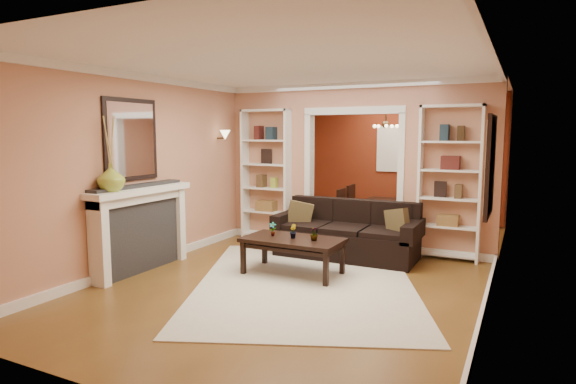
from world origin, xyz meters
The scene contains 30 objects.
floor centered at (0.00, 0.00, 0.00)m, with size 8.00×8.00×0.00m, color brown.
ceiling centered at (0.00, 0.00, 2.70)m, with size 8.00×8.00×0.00m, color white.
wall_back centered at (0.00, 4.00, 1.35)m, with size 8.00×8.00×0.00m, color tan.
wall_front centered at (0.00, -4.00, 1.35)m, with size 8.00×8.00×0.00m, color tan.
wall_left centered at (-2.25, 0.00, 1.35)m, with size 8.00×8.00×0.00m, color tan.
wall_right centered at (2.25, 0.00, 1.35)m, with size 8.00×8.00×0.00m, color tan.
partition_wall centered at (0.00, 1.20, 1.35)m, with size 4.50×0.15×2.70m, color tan.
red_back_panel centered at (0.00, 3.97, 1.32)m, with size 4.44×0.04×2.64m, color maroon.
dining_window centered at (0.00, 3.93, 1.55)m, with size 0.78×0.03×0.98m, color #8CA5CC.
area_rug centered at (0.11, -0.96, 0.01)m, with size 2.66×3.73×0.01m, color beige.
sofa centered at (0.15, 0.45, 0.43)m, with size 2.19×0.94×0.85m, color black.
pillow_left centered at (-0.62, 0.43, 0.61)m, with size 0.38×0.11×0.38m, color brown.
pillow_right centered at (0.93, 0.43, 0.60)m, with size 0.37×0.11×0.37m, color brown.
coffee_table centered at (-0.18, -0.73, 0.25)m, with size 1.31×0.71×0.50m, color black.
plant_left centered at (-0.49, -0.73, 0.59)m, with size 0.10×0.07×0.19m, color #336626.
plant_center centered at (-0.18, -0.73, 0.59)m, with size 0.10×0.08×0.19m, color #336626.
plant_right centered at (0.12, -0.73, 0.59)m, with size 0.10×0.10×0.18m, color #336626.
bookshelf_left centered at (-1.55, 1.03, 1.15)m, with size 0.90×0.30×2.30m, color white.
bookshelf_right centered at (1.55, 1.03, 1.15)m, with size 0.90×0.30×2.30m, color white.
fireplace centered at (-2.09, -1.50, 0.58)m, with size 0.32×1.70×1.16m, color white.
vase centered at (-2.09, -2.01, 1.34)m, with size 0.34×0.34×0.35m, color #94AB37.
mirror centered at (-2.23, -1.50, 1.80)m, with size 0.03×0.95×1.10m, color silver.
wall_sconce centered at (-2.15, 0.55, 1.83)m, with size 0.18×0.18×0.22m, color #FFE0A5.
framed_art centered at (2.21, -1.00, 1.55)m, with size 0.04×0.85×1.05m, color black.
dining_table centered at (0.10, 2.79, 0.27)m, with size 0.87×1.56×0.55m, color black.
dining_chair_nw centered at (-0.45, 2.49, 0.41)m, with size 0.41×0.41×0.83m, color black.
dining_chair_ne centered at (0.65, 2.49, 0.40)m, with size 0.40×0.40×0.81m, color black.
dining_chair_sw centered at (-0.45, 3.09, 0.42)m, with size 0.42×0.42×0.85m, color black.
dining_chair_se centered at (0.65, 3.09, 0.41)m, with size 0.41×0.41×0.83m, color black.
chandelier centered at (0.00, 2.70, 2.02)m, with size 0.50×0.50×0.30m, color #322516.
Camera 1 is at (2.55, -6.38, 1.89)m, focal length 30.00 mm.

